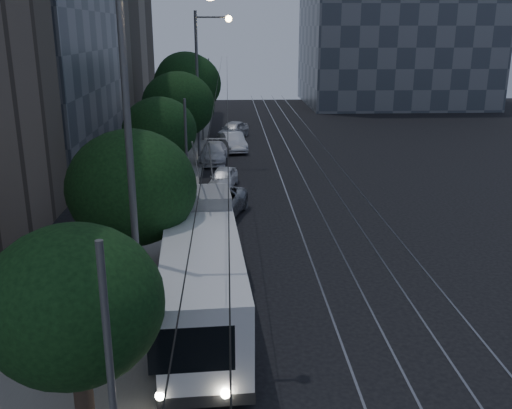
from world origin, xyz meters
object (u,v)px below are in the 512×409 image
at_px(car_white_a, 223,178).
at_px(streetlamp_far, 203,75).
at_px(streetlamp_near, 145,142).
at_px(car_white_b, 213,153).
at_px(trolleybus, 202,266).
at_px(car_white_d, 233,130).
at_px(car_white_c, 234,142).
at_px(pickup_silver, 213,205).

relative_size(car_white_a, streetlamp_far, 0.35).
bearing_deg(streetlamp_near, car_white_b, 87.44).
bearing_deg(trolleybus, car_white_d, 84.17).
height_order(trolleybus, car_white_b, trolleybus).
distance_m(trolleybus, car_white_d, 32.43).
xyz_separation_m(trolleybus, streetlamp_far, (-0.68, 21.93, 4.68)).
height_order(trolleybus, car_white_c, trolleybus).
distance_m(car_white_d, streetlamp_near, 35.69).
xyz_separation_m(car_white_c, streetlamp_far, (-2.08, -4.95, 5.59)).
height_order(car_white_c, car_white_d, car_white_d).
distance_m(car_white_c, streetlamp_near, 30.29).
relative_size(pickup_silver, car_white_b, 1.18).
bearing_deg(car_white_b, pickup_silver, -86.37).
height_order(trolleybus, car_white_d, trolleybus).
bearing_deg(car_white_d, car_white_b, -77.27).
height_order(trolleybus, streetlamp_near, streetlamp_near).
distance_m(car_white_a, streetlamp_far, 8.43).
bearing_deg(trolleybus, car_white_c, 83.67).
height_order(pickup_silver, streetlamp_near, streetlamp_near).
height_order(pickup_silver, streetlamp_far, streetlamp_far).
bearing_deg(car_white_d, streetlamp_far, -79.35).
xyz_separation_m(pickup_silver, car_white_c, (1.27, 17.23, -0.08)).
distance_m(pickup_silver, streetlamp_far, 13.49).
relative_size(car_white_c, streetlamp_far, 0.41).
relative_size(pickup_silver, car_white_c, 1.31).
distance_m(car_white_d, streetlamp_far, 12.02).
distance_m(car_white_b, car_white_c, 4.22).
bearing_deg(car_white_d, car_white_a, -70.78).
relative_size(car_white_b, streetlamp_near, 0.45).
xyz_separation_m(car_white_c, streetlamp_near, (-2.68, -29.62, 5.74)).
distance_m(car_white_b, car_white_d, 9.57).
height_order(car_white_a, streetlamp_far, streetlamp_far).
xyz_separation_m(pickup_silver, car_white_b, (-0.25, 13.29, -0.09)).
bearing_deg(streetlamp_far, car_white_a, -77.92).
xyz_separation_m(trolleybus, car_white_b, (-0.13, 22.94, -0.92)).
distance_m(car_white_a, streetlamp_near, 19.56).
bearing_deg(car_white_d, streetlamp_near, -72.46).
height_order(car_white_d, streetlamp_far, streetlamp_far).
distance_m(car_white_a, car_white_d, 16.58).
height_order(pickup_silver, car_white_a, pickup_silver).
distance_m(pickup_silver, car_white_b, 13.29).
relative_size(car_white_b, car_white_c, 1.12).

